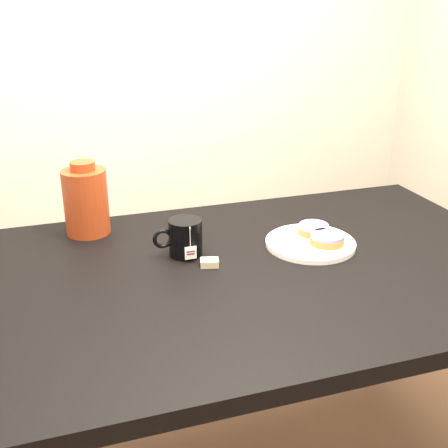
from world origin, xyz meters
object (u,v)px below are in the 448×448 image
object	(u,v)px
table	(261,294)
plate	(310,242)
bagel_package	(86,201)
bagel_back	(314,229)
bagel_front	(327,239)
teabag_pouch	(210,263)
mug	(185,237)

from	to	relation	value
table	plate	xyz separation A→B (m)	(0.17, 0.07, 0.09)
plate	bagel_package	world-z (taller)	bagel_package
bagel_back	bagel_front	world-z (taller)	same
bagel_package	teabag_pouch	bearing A→B (deg)	-49.48
table	bagel_back	bearing A→B (deg)	29.81
teabag_pouch	bagel_package	xyz separation A→B (m)	(-0.26, 0.31, 0.09)
mug	teabag_pouch	distance (m)	0.10
plate	bagel_package	distance (m)	0.63
bagel_front	mug	world-z (taller)	mug
table	teabag_pouch	xyz separation A→B (m)	(-0.12, 0.04, 0.09)
bagel_back	teabag_pouch	world-z (taller)	bagel_back
plate	table	bearing A→B (deg)	-157.64
table	bagel_package	size ratio (longest dim) A/B	6.74
plate	bagel_back	bearing A→B (deg)	55.70
mug	bagel_package	distance (m)	0.32
bagel_package	bagel_back	bearing A→B (deg)	-21.48
bagel_front	plate	bearing A→B (deg)	141.20
mug	plate	bearing A→B (deg)	-8.71
bagel_front	bagel_back	bearing A→B (deg)	92.86
table	plate	bearing A→B (deg)	22.36
plate	teabag_pouch	bearing A→B (deg)	-173.43
bagel_front	mug	size ratio (longest dim) A/B	0.96
table	bagel_back	size ratio (longest dim) A/B	12.02
plate	mug	distance (m)	0.34
table	teabag_pouch	bearing A→B (deg)	164.03
table	bagel_front	xyz separation A→B (m)	(0.20, 0.04, 0.11)
bagel_package	table	bearing A→B (deg)	-41.59
bagel_back	teabag_pouch	bearing A→B (deg)	-166.37
table	bagel_back	world-z (taller)	bagel_back
bagel_back	bagel_package	world-z (taller)	bagel_package
bagel_package	plate	bearing A→B (deg)	-26.34
teabag_pouch	plate	bearing A→B (deg)	6.57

